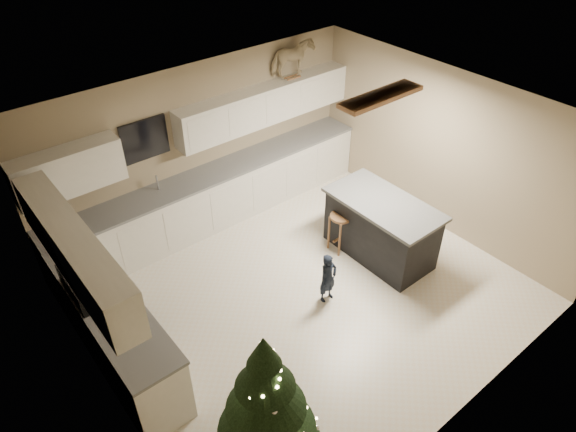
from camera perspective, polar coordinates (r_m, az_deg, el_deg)
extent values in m
plane|color=beige|center=(7.31, 1.75, -8.52)|extent=(5.50, 5.50, 0.00)
cube|color=gray|center=(8.19, -9.65, 7.87)|extent=(5.50, 0.02, 2.60)
cube|color=gray|center=(5.35, 20.20, -13.02)|extent=(5.50, 0.02, 2.60)
cube|color=gray|center=(5.51, -20.70, -11.37)|extent=(0.02, 5.00, 2.60)
cube|color=gray|center=(8.24, 16.72, 6.97)|extent=(0.02, 5.00, 2.60)
cube|color=silver|center=(5.75, 2.24, 9.97)|extent=(5.50, 5.00, 0.02)
cube|color=brown|center=(6.69, 10.30, 12.93)|extent=(1.25, 0.32, 0.06)
cube|color=white|center=(6.70, 10.27, 12.66)|extent=(1.15, 0.24, 0.02)
cube|color=silver|center=(8.41, -8.00, 2.05)|extent=(5.48, 0.60, 0.90)
cube|color=silver|center=(6.57, -18.67, -12.06)|extent=(0.60, 2.60, 0.90)
cube|color=slate|center=(8.14, -8.24, 4.74)|extent=(5.48, 0.62, 0.04)
cube|color=slate|center=(6.24, -19.42, -9.16)|extent=(0.62, 2.60, 0.04)
cube|color=silver|center=(7.22, -23.23, 4.62)|extent=(1.40, 0.35, 0.60)
cube|color=silver|center=(8.43, -2.48, 12.30)|extent=(3.20, 0.35, 0.60)
cube|color=silver|center=(5.81, -22.65, -3.58)|extent=(0.35, 2.60, 0.60)
cube|color=black|center=(7.64, -15.63, 8.17)|extent=(0.70, 0.04, 0.60)
cube|color=#99999E|center=(7.83, -13.81, 2.34)|extent=(0.55, 0.40, 0.06)
cylinder|color=#99999E|center=(7.82, -14.32, 3.62)|extent=(0.03, 0.03, 0.24)
cube|color=black|center=(6.78, -19.55, -10.41)|extent=(0.64, 0.75, 0.90)
cube|color=black|center=(6.34, -22.70, -7.62)|extent=(0.10, 0.75, 0.30)
cube|color=black|center=(7.77, 10.24, -1.51)|extent=(0.80, 1.60, 0.90)
cube|color=#343434|center=(7.49, 10.63, 1.34)|extent=(0.90, 1.70, 0.05)
cylinder|color=brown|center=(7.66, 5.93, -0.07)|extent=(0.33, 0.33, 0.04)
cylinder|color=brown|center=(7.73, 5.76, -2.70)|extent=(0.04, 0.04, 0.60)
cylinder|color=brown|center=(7.86, 7.00, -2.01)|extent=(0.04, 0.04, 0.60)
cylinder|color=brown|center=(7.86, 4.57, -1.86)|extent=(0.04, 0.04, 0.60)
cylinder|color=brown|center=(7.99, 5.81, -1.19)|extent=(0.04, 0.04, 0.60)
cube|color=brown|center=(7.92, 5.74, -2.51)|extent=(0.26, 0.03, 0.03)
cone|color=black|center=(5.13, -2.42, -21.04)|extent=(0.96, 0.96, 0.52)
cone|color=black|center=(4.84, -2.53, -18.88)|extent=(0.76, 0.76, 0.47)
cone|color=black|center=(4.59, -2.63, -16.77)|extent=(0.55, 0.55, 0.43)
cone|color=black|center=(4.39, -2.72, -14.78)|extent=(0.31, 0.31, 0.34)
sphere|color=#FFD88C|center=(5.88, 2.84, -21.19)|extent=(0.03, 0.03, 0.03)
sphere|color=#FFD88C|center=(5.91, 0.72, -19.79)|extent=(0.03, 0.03, 0.03)
sphere|color=#FFD88C|center=(5.90, -1.70, -19.14)|extent=(0.03, 0.03, 0.03)
sphere|color=#FFD88C|center=(5.84, -4.09, -19.24)|extent=(0.03, 0.03, 0.03)
sphere|color=#FFD88C|center=(5.75, -6.13, -20.02)|extent=(0.03, 0.03, 0.03)
sphere|color=#FFD88C|center=(5.62, -7.55, -21.32)|extent=(0.03, 0.03, 0.03)
sphere|color=#FFD88C|center=(5.09, 2.18, -22.08)|extent=(0.03, 0.03, 0.03)
sphere|color=#FFD88C|center=(5.14, 2.02, -20.30)|extent=(0.03, 0.03, 0.03)
sphere|color=#FFD88C|center=(5.17, 1.17, -18.76)|extent=(0.03, 0.03, 0.03)
sphere|color=#FFD88C|center=(5.18, -0.15, -17.64)|extent=(0.03, 0.03, 0.03)
sphere|color=#FFD88C|center=(5.16, -1.70, -17.01)|extent=(0.03, 0.03, 0.03)
sphere|color=#FFD88C|center=(5.12, -3.23, -16.86)|extent=(0.03, 0.03, 0.03)
sphere|color=#FFD88C|center=(5.05, -4.52, -17.14)|extent=(0.03, 0.03, 0.03)
sphere|color=#FFD88C|center=(4.96, -5.39, -17.72)|extent=(0.03, 0.03, 0.03)
sphere|color=#FFD88C|center=(4.85, -5.74, -18.44)|extent=(0.03, 0.03, 0.03)
sphere|color=#FFD88C|center=(4.76, -5.53, -19.11)|extent=(0.03, 0.03, 0.03)
sphere|color=#FFD88C|center=(4.67, -4.83, -19.57)|extent=(0.03, 0.03, 0.03)
sphere|color=#FFD88C|center=(4.60, -3.83, -19.67)|extent=(0.03, 0.03, 0.03)
sphere|color=#FFD88C|center=(4.56, -2.74, -19.39)|extent=(0.03, 0.03, 0.03)
sphere|color=#FFD88C|center=(4.53, -1.79, -18.74)|extent=(0.03, 0.03, 0.03)
sphere|color=#FFD88C|center=(4.52, -1.15, -17.86)|extent=(0.03, 0.03, 0.03)
sphere|color=#FFD88C|center=(4.52, -0.89, -16.87)|extent=(0.03, 0.03, 0.03)
sphere|color=#FFD88C|center=(4.51, -1.00, -15.93)|extent=(0.03, 0.03, 0.03)
sphere|color=#FFD88C|center=(4.50, -1.37, -15.13)|extent=(0.03, 0.03, 0.03)
sphere|color=#FFD88C|center=(4.48, -1.89, -14.52)|extent=(0.03, 0.03, 0.03)
sphere|color=#FFD88C|center=(4.44, -2.41, -14.12)|extent=(0.03, 0.03, 0.03)
sphere|color=#FFD88C|center=(4.40, -2.82, -13.86)|extent=(0.03, 0.03, 0.03)
sphere|color=silver|center=(5.74, 2.15, -21.00)|extent=(0.06, 0.06, 0.06)
sphere|color=silver|center=(5.52, -7.23, -21.78)|extent=(0.06, 0.06, 0.06)
sphere|color=silver|center=(5.28, -0.23, -18.46)|extent=(0.06, 0.06, 0.06)
sphere|color=silver|center=(4.99, -5.83, -20.07)|extent=(0.06, 0.06, 0.06)
sphere|color=silver|center=(4.75, -0.85, -20.55)|extent=(0.06, 0.06, 0.06)
sphere|color=silver|center=(4.78, -2.04, -16.26)|extent=(0.06, 0.06, 0.06)
sphere|color=silver|center=(4.54, -3.78, -16.77)|extent=(0.06, 0.06, 0.06)
sphere|color=silver|center=(4.41, -2.37, -15.29)|extent=(0.06, 0.06, 0.06)
imported|color=black|center=(6.98, 4.47, -6.89)|extent=(0.28, 0.19, 0.77)
cube|color=brown|center=(8.59, 0.68, 15.08)|extent=(0.28, 0.02, 0.02)
cube|color=brown|center=(8.65, 0.30, 15.24)|extent=(0.28, 0.02, 0.02)
imported|color=beige|center=(8.51, 0.50, 17.08)|extent=(0.73, 0.40, 0.59)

